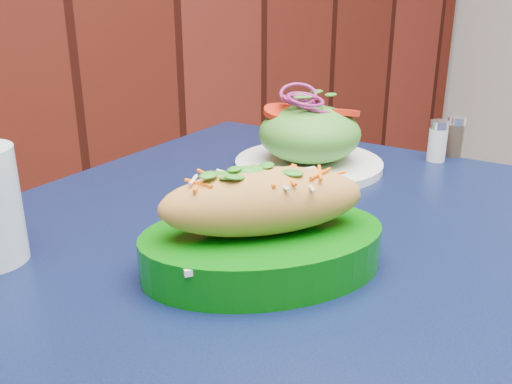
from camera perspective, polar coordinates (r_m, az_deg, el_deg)
cafe_table at (r=0.68m, az=5.54°, el=-11.36°), size 1.03×1.03×0.75m
banh_mi_basket at (r=0.55m, az=0.69°, el=-3.77°), size 0.28×0.24×0.11m
salad_plate at (r=0.86m, az=5.35°, el=5.30°), size 0.22×0.22×0.12m
salt_shaker at (r=0.94m, az=17.70°, el=4.89°), size 0.03×0.03×0.06m
pepper_shaker at (r=0.97m, az=19.25°, el=5.27°), size 0.03×0.03×0.06m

